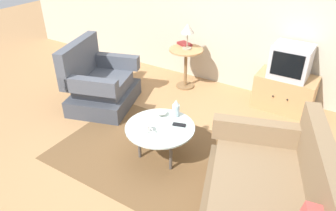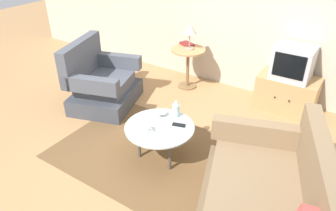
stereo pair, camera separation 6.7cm
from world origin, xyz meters
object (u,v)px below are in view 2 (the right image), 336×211
object	(u,v)px
armchair	(101,84)
bowl	(161,114)
side_table	(188,60)
vase	(176,108)
tv_remote_dark	(179,125)
coffee_table	(160,129)
book	(187,44)
table_lamp	(190,30)
television	(293,62)
tv_stand	(286,93)
mug	(146,128)

from	to	relation	value
armchair	bowl	xyz separation A→B (m)	(1.30, -0.37, 0.13)
side_table	vase	bearing A→B (deg)	-64.98
vase	tv_remote_dark	xyz separation A→B (m)	(0.13, -0.15, -0.09)
coffee_table	tv_remote_dark	world-z (taller)	tv_remote_dark
armchair	side_table	distance (m)	1.41
book	table_lamp	bearing A→B (deg)	-23.03
side_table	tv_remote_dark	xyz separation A→B (m)	(0.81, -1.59, -0.04)
television	side_table	bearing A→B (deg)	-174.39
bowl	coffee_table	bearing A→B (deg)	-59.05
tv_stand	bowl	world-z (taller)	tv_stand
vase	book	distance (m)	1.77
coffee_table	tv_remote_dark	size ratio (longest dim) A/B	5.12
coffee_table	bowl	size ratio (longest dim) A/B	5.93
armchair	mug	size ratio (longest dim) A/B	9.29
armchair	bowl	size ratio (longest dim) A/B	9.15
coffee_table	mug	distance (m)	0.19
table_lamp	book	world-z (taller)	table_lamp
coffee_table	vase	world-z (taller)	vase
vase	tv_remote_dark	size ratio (longest dim) A/B	1.40
side_table	vase	world-z (taller)	side_table
mug	table_lamp	bearing A→B (deg)	106.65
television	bowl	distance (m)	1.98
coffee_table	table_lamp	distance (m)	1.93
side_table	tv_remote_dark	bearing A→B (deg)	-63.18
table_lamp	mug	size ratio (longest dim) A/B	3.12
vase	mug	world-z (taller)	vase
bowl	table_lamp	bearing A→B (deg)	108.46
tv_remote_dark	book	distance (m)	1.98
coffee_table	mug	bearing A→B (deg)	-110.74
side_table	bowl	bearing A→B (deg)	-71.14
coffee_table	bowl	xyz separation A→B (m)	(-0.12, 0.19, 0.06)
bowl	book	world-z (taller)	book
vase	tv_remote_dark	world-z (taller)	vase
side_table	tv_stand	xyz separation A→B (m)	(1.54, 0.16, -0.22)
tv_stand	book	size ratio (longest dim) A/B	2.97
tv_stand	table_lamp	distance (m)	1.69
tv_stand	mug	size ratio (longest dim) A/B	6.28
vase	coffee_table	bearing A→B (deg)	-97.14
tv_remote_dark	vase	bearing A→B (deg)	113.93
television	bowl	world-z (taller)	television
side_table	tv_remote_dark	size ratio (longest dim) A/B	4.32
bowl	tv_remote_dark	size ratio (longest dim) A/B	0.86
side_table	mug	bearing A→B (deg)	-73.02
armchair	coffee_table	bearing A→B (deg)	50.54
table_lamp	book	xyz separation A→B (m)	(-0.12, 0.13, -0.29)
side_table	book	xyz separation A→B (m)	(-0.11, 0.14, 0.20)
vase	book	xyz separation A→B (m)	(-0.78, 1.58, 0.14)
tv_stand	tv_remote_dark	xyz separation A→B (m)	(-0.73, -1.75, 0.18)
coffee_table	tv_remote_dark	xyz separation A→B (m)	(0.17, 0.13, 0.05)
armchair	table_lamp	bearing A→B (deg)	128.13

